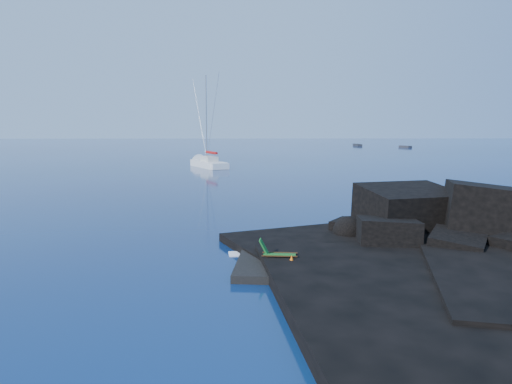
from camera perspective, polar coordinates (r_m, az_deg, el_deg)
The scene contains 11 objects.
ground at distance 23.13m, azimuth -2.71°, elevation -8.89°, with size 400.00×400.00×0.00m, color black.
headland at distance 28.85m, azimuth 24.39°, elevation -6.21°, with size 24.00×24.00×3.60m, color black, non-canonical shape.
beach at distance 23.94m, azimuth 8.27°, elevation -8.38°, with size 8.50×6.00×0.70m, color black.
surf_foam at distance 28.30m, azimuth 7.74°, elevation -5.83°, with size 10.00×8.00×0.06m, color white, non-canonical shape.
sailboat at distance 76.90m, azimuth -5.49°, elevation 2.84°, with size 2.80×13.33×13.98m, color white, non-canonical shape.
deck_chair at distance 22.99m, azimuth 2.73°, elevation -6.60°, with size 1.67×0.73×1.15m, color #156220, non-canonical shape.
towel at distance 25.38m, azimuth 9.95°, elevation -6.61°, with size 1.68×0.80×0.04m, color silver.
sunbather at distance 25.35m, azimuth 9.96°, elevation -6.33°, with size 1.59×0.39×0.21m, color tan, non-canonical shape.
marker_cone at distance 22.41m, azimuth 4.08°, elevation -7.84°, with size 0.33×0.33×0.51m, color orange.
distant_boat_a at distance 151.92m, azimuth 11.52°, elevation 5.18°, with size 1.43×4.61×0.61m, color #26262B.
distant_boat_b at distance 144.76m, azimuth 16.69°, elevation 4.88°, with size 1.27×4.07×0.54m, color #2C2B31.
Camera 1 is at (0.52, -22.14, 6.66)m, focal length 35.00 mm.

